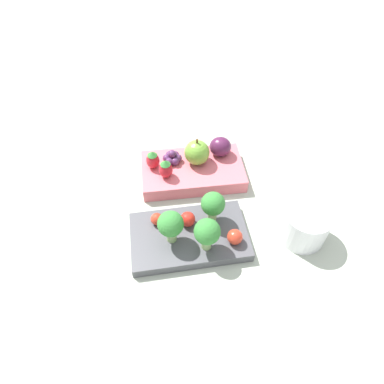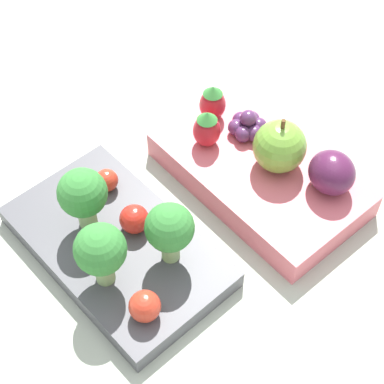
{
  "view_description": "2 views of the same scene",
  "coord_description": "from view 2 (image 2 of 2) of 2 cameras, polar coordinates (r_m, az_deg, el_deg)",
  "views": [
    {
      "loc": [
        0.01,
        0.39,
        0.49
      ],
      "look_at": [
        0.0,
        0.0,
        0.04
      ],
      "focal_mm": 32.0,
      "sensor_mm": 36.0,
      "label": 1
    },
    {
      "loc": [
        -0.28,
        0.2,
        0.47
      ],
      "look_at": [
        0.0,
        0.0,
        0.04
      ],
      "focal_mm": 60.0,
      "sensor_mm": 36.0,
      "label": 2
    }
  ],
  "objects": [
    {
      "name": "plum",
      "position": [
        0.57,
        12.32,
        1.7
      ],
      "size": [
        0.04,
        0.04,
        0.04
      ],
      "color": "#511E42",
      "rests_on": "bento_box_fruit"
    },
    {
      "name": "strawberry_0",
      "position": [
        0.59,
        1.32,
        5.64
      ],
      "size": [
        0.03,
        0.03,
        0.04
      ],
      "color": "red",
      "rests_on": "bento_box_fruit"
    },
    {
      "name": "cherry_tomato_2",
      "position": [
        0.54,
        -5.16,
        -2.41
      ],
      "size": [
        0.03,
        0.03,
        0.03
      ],
      "color": "red",
      "rests_on": "bento_box_savoury"
    },
    {
      "name": "cherry_tomato_0",
      "position": [
        0.58,
        -7.6,
        1.04
      ],
      "size": [
        0.02,
        0.02,
        0.02
      ],
      "color": "red",
      "rests_on": "bento_box_savoury"
    },
    {
      "name": "broccoli_floret_0",
      "position": [
        0.5,
        -8.13,
        -5.21
      ],
      "size": [
        0.04,
        0.04,
        0.06
      ],
      "color": "#93B770",
      "rests_on": "bento_box_savoury"
    },
    {
      "name": "strawberry_1",
      "position": [
        0.61,
        1.84,
        7.94
      ],
      "size": [
        0.03,
        0.03,
        0.04
      ],
      "color": "red",
      "rests_on": "bento_box_fruit"
    },
    {
      "name": "grape_cluster",
      "position": [
        0.61,
        4.96,
        5.92
      ],
      "size": [
        0.04,
        0.03,
        0.03
      ],
      "color": "#562D5B",
      "rests_on": "bento_box_fruit"
    },
    {
      "name": "broccoli_floret_2",
      "position": [
        0.53,
        -9.69,
        -0.24
      ],
      "size": [
        0.04,
        0.04,
        0.06
      ],
      "color": "#93B770",
      "rests_on": "bento_box_savoury"
    },
    {
      "name": "cherry_tomato_1",
      "position": [
        0.5,
        -4.22,
        -10.09
      ],
      "size": [
        0.03,
        0.03,
        0.03
      ],
      "color": "red",
      "rests_on": "bento_box_savoury"
    },
    {
      "name": "broccoli_floret_1",
      "position": [
        0.5,
        -2.0,
        -3.31
      ],
      "size": [
        0.04,
        0.04,
        0.06
      ],
      "color": "#93B770",
      "rests_on": "bento_box_savoury"
    },
    {
      "name": "apple",
      "position": [
        0.57,
        7.79,
        4.04
      ],
      "size": [
        0.05,
        0.05,
        0.06
      ],
      "color": "#70A838",
      "rests_on": "bento_box_fruit"
    },
    {
      "name": "bento_box_fruit",
      "position": [
        0.6,
        6.2,
        1.35
      ],
      "size": [
        0.2,
        0.13,
        0.03
      ],
      "color": "#DB6670",
      "rests_on": "ground_plane"
    },
    {
      "name": "ground_plane",
      "position": [
        0.58,
        0.26,
        -2.49
      ],
      "size": [
        4.0,
        4.0,
        0.0
      ],
      "primitive_type": "plane",
      "color": "#ADB7A3"
    },
    {
      "name": "bento_box_savoury",
      "position": [
        0.56,
        -6.67,
        -4.82
      ],
      "size": [
        0.21,
        0.14,
        0.02
      ],
      "color": "#4C4C51",
      "rests_on": "ground_plane"
    }
  ]
}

